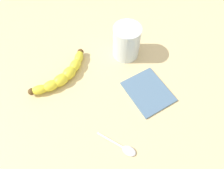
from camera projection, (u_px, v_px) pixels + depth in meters
The scene contains 5 objects.
wooden_tabletop at pixel (95, 105), 59.84cm from camera, with size 120.00×120.00×3.00cm, color #D5BD86.
banana at pixel (63, 75), 61.49cm from camera, with size 17.07×15.56×3.53cm.
smoothie_glass at pixel (126, 42), 63.58cm from camera, with size 8.59×8.59×11.12cm.
teaspoon at pixel (127, 150), 51.16cm from camera, with size 9.83×7.88×0.80cm.
folded_napkin at pixel (148, 92), 60.11cm from camera, with size 11.18×13.51×0.60cm, color slate.
Camera 1 is at (-1.77, 26.69, 55.60)cm, focal length 32.48 mm.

